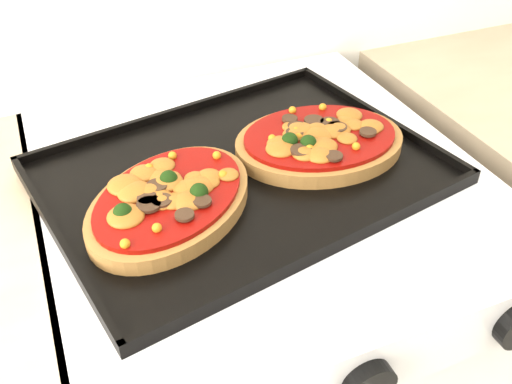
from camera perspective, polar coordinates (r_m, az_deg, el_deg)
name	(u,v)px	position (r m, az deg, el deg)	size (l,w,h in m)	color
stove	(256,363)	(1.12, 0.00, -16.76)	(0.60, 0.60, 0.91)	silver
control_panel	(370,364)	(0.64, 11.29, -16.56)	(0.60, 0.02, 0.09)	silver
knob_center	(369,384)	(0.63, 11.24, -18.31)	(0.06, 0.06, 0.02)	black
baking_tray	(242,170)	(0.77, -1.44, 2.22)	(0.51, 0.38, 0.02)	black
pizza_left	(170,199)	(0.70, -8.62, -0.70)	(0.24, 0.17, 0.04)	#A9773A
pizza_right	(319,140)	(0.81, 6.37, 5.21)	(0.24, 0.18, 0.04)	#A9773A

